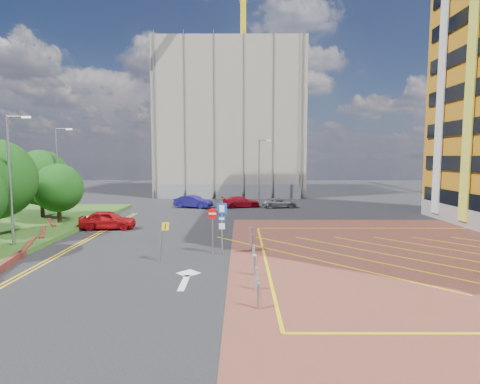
{
  "coord_description": "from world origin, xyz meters",
  "views": [
    {
      "loc": [
        1.61,
        -20.75,
        5.81
      ],
      "look_at": [
        1.56,
        3.22,
        3.51
      ],
      "focal_mm": 28.0,
      "sensor_mm": 36.0,
      "label": 1
    }
  ],
  "objects_px": {
    "tree_d": "(41,178)",
    "warning_sign": "(163,237)",
    "lamp_left_near": "(11,175)",
    "lamp_left_far": "(58,169)",
    "sign_cluster": "(218,222)",
    "lamp_back": "(260,167)",
    "car_red_left": "(108,220)",
    "car_red_back": "(241,202)",
    "car_silver_back": "(279,203)",
    "tree_c": "(58,188)",
    "car_blue_back": "(193,202)"
  },
  "relations": [
    {
      "from": "tree_c",
      "to": "car_red_back",
      "type": "xyz_separation_m",
      "value": [
        15.1,
        11.55,
        -2.56
      ]
    },
    {
      "from": "lamp_back",
      "to": "car_blue_back",
      "type": "height_order",
      "value": "lamp_back"
    },
    {
      "from": "car_blue_back",
      "to": "warning_sign",
      "type": "bearing_deg",
      "value": -159.02
    },
    {
      "from": "car_blue_back",
      "to": "car_silver_back",
      "type": "height_order",
      "value": "car_blue_back"
    },
    {
      "from": "warning_sign",
      "to": "car_silver_back",
      "type": "bearing_deg",
      "value": 68.52
    },
    {
      "from": "lamp_left_far",
      "to": "car_red_left",
      "type": "relative_size",
      "value": 1.84
    },
    {
      "from": "lamp_back",
      "to": "warning_sign",
      "type": "relative_size",
      "value": 3.56
    },
    {
      "from": "lamp_left_near",
      "to": "car_blue_back",
      "type": "relative_size",
      "value": 1.87
    },
    {
      "from": "lamp_left_far",
      "to": "car_red_back",
      "type": "relative_size",
      "value": 1.83
    },
    {
      "from": "lamp_back",
      "to": "warning_sign",
      "type": "distance_m",
      "value": 29.55
    },
    {
      "from": "car_red_left",
      "to": "sign_cluster",
      "type": "bearing_deg",
      "value": -133.54
    },
    {
      "from": "tree_c",
      "to": "lamp_left_near",
      "type": "distance_m",
      "value": 8.2
    },
    {
      "from": "lamp_left_far",
      "to": "lamp_back",
      "type": "relative_size",
      "value": 1.0
    },
    {
      "from": "sign_cluster",
      "to": "car_silver_back",
      "type": "xyz_separation_m",
      "value": [
        5.71,
        20.36,
        -1.41
      ]
    },
    {
      "from": "car_red_left",
      "to": "car_blue_back",
      "type": "bearing_deg",
      "value": -26.63
    },
    {
      "from": "car_red_left",
      "to": "car_red_back",
      "type": "distance_m",
      "value": 16.65
    },
    {
      "from": "lamp_left_far",
      "to": "car_red_left",
      "type": "bearing_deg",
      "value": -31.29
    },
    {
      "from": "lamp_back",
      "to": "car_red_back",
      "type": "height_order",
      "value": "lamp_back"
    },
    {
      "from": "lamp_left_near",
      "to": "warning_sign",
      "type": "xyz_separation_m",
      "value": [
        9.77,
        -2.63,
        -3.23
      ]
    },
    {
      "from": "lamp_left_near",
      "to": "car_red_back",
      "type": "distance_m",
      "value": 24.39
    },
    {
      "from": "tree_d",
      "to": "lamp_left_near",
      "type": "xyz_separation_m",
      "value": [
        4.08,
        -11.0,
        0.79
      ]
    },
    {
      "from": "tree_d",
      "to": "car_silver_back",
      "type": "distance_m",
      "value": 24.23
    },
    {
      "from": "tree_c",
      "to": "car_red_back",
      "type": "bearing_deg",
      "value": 37.42
    },
    {
      "from": "lamp_left_near",
      "to": "sign_cluster",
      "type": "height_order",
      "value": "lamp_left_near"
    },
    {
      "from": "tree_c",
      "to": "car_red_left",
      "type": "height_order",
      "value": "tree_c"
    },
    {
      "from": "tree_c",
      "to": "lamp_left_near",
      "type": "height_order",
      "value": "lamp_left_near"
    },
    {
      "from": "sign_cluster",
      "to": "car_silver_back",
      "type": "height_order",
      "value": "sign_cluster"
    },
    {
      "from": "tree_c",
      "to": "warning_sign",
      "type": "bearing_deg",
      "value": -44.4
    },
    {
      "from": "tree_d",
      "to": "car_red_left",
      "type": "bearing_deg",
      "value": -29.79
    },
    {
      "from": "car_red_left",
      "to": "car_silver_back",
      "type": "height_order",
      "value": "car_red_left"
    },
    {
      "from": "lamp_left_near",
      "to": "car_blue_back",
      "type": "bearing_deg",
      "value": 65.68
    },
    {
      "from": "lamp_left_near",
      "to": "lamp_left_far",
      "type": "distance_m",
      "value": 10.2
    },
    {
      "from": "lamp_left_near",
      "to": "sign_cluster",
      "type": "distance_m",
      "value": 13.04
    },
    {
      "from": "tree_d",
      "to": "tree_c",
      "type": "bearing_deg",
      "value": -45.0
    },
    {
      "from": "lamp_left_far",
      "to": "sign_cluster",
      "type": "distance_m",
      "value": 18.58
    },
    {
      "from": "tree_c",
      "to": "car_silver_back",
      "type": "xyz_separation_m",
      "value": [
        19.5,
        11.35,
        -2.65
      ]
    },
    {
      "from": "warning_sign",
      "to": "car_blue_back",
      "type": "xyz_separation_m",
      "value": [
        -1.12,
        21.77,
        -0.72
      ]
    },
    {
      "from": "tree_d",
      "to": "car_red_back",
      "type": "bearing_deg",
      "value": 25.29
    },
    {
      "from": "tree_d",
      "to": "lamp_back",
      "type": "height_order",
      "value": "lamp_back"
    },
    {
      "from": "tree_d",
      "to": "car_silver_back",
      "type": "xyz_separation_m",
      "value": [
        22.5,
        8.35,
        -3.32
      ]
    },
    {
      "from": "tree_c",
      "to": "lamp_left_near",
      "type": "relative_size",
      "value": 0.61
    },
    {
      "from": "warning_sign",
      "to": "car_red_left",
      "type": "height_order",
      "value": "warning_sign"
    },
    {
      "from": "car_red_back",
      "to": "tree_d",
      "type": "bearing_deg",
      "value": 100.65
    },
    {
      "from": "tree_d",
      "to": "warning_sign",
      "type": "xyz_separation_m",
      "value": [
        13.85,
        -13.63,
        -2.44
      ]
    },
    {
      "from": "sign_cluster",
      "to": "car_red_back",
      "type": "height_order",
      "value": "sign_cluster"
    },
    {
      "from": "lamp_left_far",
      "to": "car_blue_back",
      "type": "bearing_deg",
      "value": 40.65
    },
    {
      "from": "tree_c",
      "to": "car_blue_back",
      "type": "distance_m",
      "value": 15.0
    },
    {
      "from": "tree_d",
      "to": "car_blue_back",
      "type": "relative_size",
      "value": 1.42
    },
    {
      "from": "lamp_back",
      "to": "car_red_left",
      "type": "height_order",
      "value": "lamp_back"
    },
    {
      "from": "car_red_left",
      "to": "lamp_back",
      "type": "bearing_deg",
      "value": -37.96
    }
  ]
}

